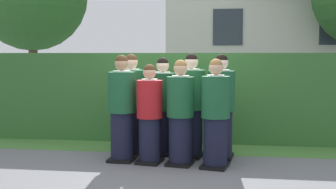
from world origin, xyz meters
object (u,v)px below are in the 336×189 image
student_in_red_blazer (150,116)px  student_front_row_3 (215,116)px  student_rear_row_0 (132,106)px  student_rear_row_2 (191,108)px  student_front_row_2 (180,115)px  student_rear_row_1 (163,109)px  student_front_row_0 (122,111)px  student_rear_row_3 (221,109)px

student_in_red_blazer → student_front_row_3: size_ratio=0.95×
student_rear_row_0 → student_rear_row_2: bearing=-8.5°
student_front_row_2 → student_rear_row_1: size_ratio=0.98×
student_front_row_3 → student_front_row_0: bearing=171.4°
student_front_row_0 → student_front_row_2: (0.95, -0.13, -0.04)m
student_front_row_2 → student_rear_row_3: bearing=39.9°
student_rear_row_3 → student_in_red_blazer: bearing=-156.8°
student_front_row_2 → student_rear_row_2: 0.56m
student_front_row_0 → student_front_row_2: bearing=-7.6°
student_front_row_0 → student_in_red_blazer: size_ratio=1.09×
student_front_row_0 → student_rear_row_1: (0.57, 0.52, -0.02)m
student_front_row_0 → student_rear_row_0: 0.58m
student_rear_row_0 → student_rear_row_1: student_rear_row_0 is taller
student_in_red_blazer → student_rear_row_3: bearing=23.2°
student_front_row_0 → student_rear_row_2: bearing=21.7°
student_front_row_2 → student_rear_row_2: (0.12, 0.55, 0.05)m
student_front_row_2 → student_front_row_3: student_front_row_3 is taller
student_rear_row_0 → student_rear_row_3: student_rear_row_3 is taller
student_rear_row_0 → student_rear_row_2: (1.04, -0.15, 0.01)m
student_in_red_blazer → student_rear_row_2: (0.60, 0.51, 0.08)m
student_front_row_0 → student_rear_row_1: size_ratio=1.03×
student_rear_row_0 → student_rear_row_1: 0.55m
student_in_red_blazer → student_rear_row_1: (0.11, 0.61, 0.05)m
student_in_red_blazer → student_front_row_2: 0.49m
student_front_row_3 → student_rear_row_3: student_rear_row_3 is taller
student_front_row_0 → student_rear_row_0: size_ratio=0.99×
student_front_row_0 → student_front_row_3: bearing=-8.6°
student_front_row_3 → student_in_red_blazer: bearing=172.4°
student_front_row_2 → student_front_row_3: (0.54, -0.10, 0.01)m
student_front_row_2 → student_rear_row_0: student_rear_row_0 is taller
student_front_row_0 → student_front_row_2: 0.95m
student_front_row_0 → student_rear_row_0: bearing=87.4°
student_rear_row_1 → student_rear_row_2: size_ratio=0.96×
student_rear_row_1 → student_front_row_0: bearing=-137.5°
student_front_row_0 → student_rear_row_3: 1.60m
student_front_row_2 → student_rear_row_1: (-0.37, 0.65, 0.01)m
student_rear_row_2 → student_rear_row_3: size_ratio=1.01×
student_front_row_3 → student_rear_row_1: student_rear_row_1 is taller
student_front_row_3 → student_rear_row_1: size_ratio=0.99×
student_front_row_0 → student_rear_row_2: student_rear_row_2 is taller
student_front_row_3 → student_rear_row_0: student_rear_row_0 is taller
student_rear_row_1 → student_in_red_blazer: bearing=-100.4°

